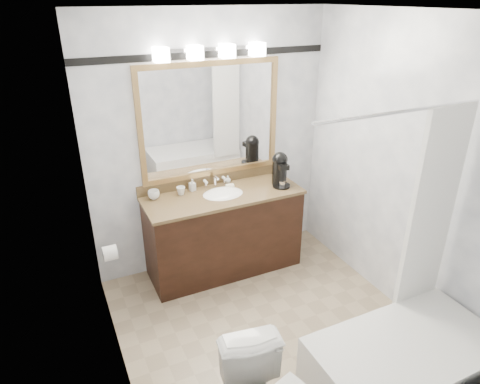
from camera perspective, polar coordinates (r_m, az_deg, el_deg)
name	(u,v)px	position (r m, az deg, el deg)	size (l,w,h in m)	color
room	(277,198)	(3.10, 4.98, -0.74)	(2.42, 2.62, 2.52)	#9B8769
vanity	(224,230)	(4.29, -2.21, -5.15)	(1.53, 0.58, 0.97)	black
mirror	(211,121)	(4.11, -3.93, 9.47)	(1.40, 0.04, 1.10)	#AE854E
vanity_light_bar	(211,51)	(3.93, -3.90, 18.21)	(1.02, 0.14, 0.12)	silver
accent_stripe	(208,54)	(4.00, -4.25, 17.83)	(2.40, 0.01, 0.06)	black
bathtub	(405,359)	(3.40, 21.17, -20.00)	(1.30, 0.75, 1.96)	white
tp_roll	(110,253)	(3.62, -16.95, -7.79)	(0.12, 0.12, 0.11)	white
coffee_maker	(280,168)	(4.24, 5.35, 3.14)	(0.18, 0.22, 0.34)	black
cup_left	(154,195)	(4.06, -11.42, -0.34)	(0.11, 0.11, 0.08)	white
cup_right	(181,191)	(4.10, -7.89, 0.17)	(0.08, 0.08, 0.08)	white
soap_bottle_a	(192,185)	(4.16, -6.38, 0.96)	(0.05, 0.05, 0.12)	white
soap_bottle_b	(228,179)	(4.32, -1.64, 1.71)	(0.06, 0.06, 0.08)	white
soap_bar	(230,186)	(4.24, -1.35, 0.86)	(0.08, 0.05, 0.02)	#EDE2C3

